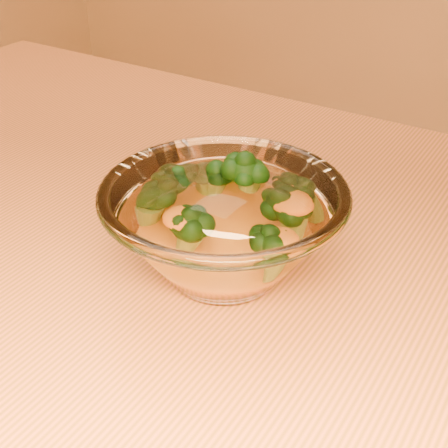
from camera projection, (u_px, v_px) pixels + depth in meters
The scene contains 4 objects.
table at pixel (156, 335), 0.61m from camera, with size 1.20×0.80×0.75m.
glass_bowl at pixel (224, 228), 0.51m from camera, with size 0.20×0.20×0.09m.
cheese_sauce at pixel (224, 247), 0.52m from camera, with size 0.10×0.10×0.03m, color orange.
broccoli_heap at pixel (226, 201), 0.52m from camera, with size 0.15×0.12×0.07m.
Camera 1 is at (0.30, -0.35, 1.07)m, focal length 50.00 mm.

